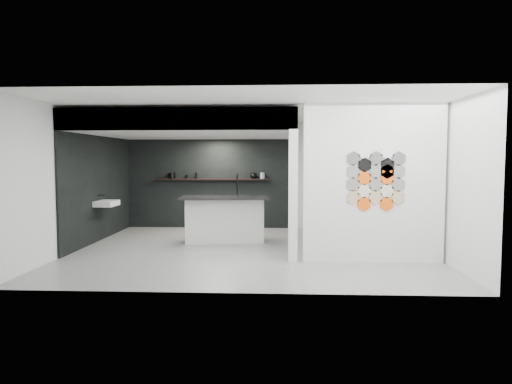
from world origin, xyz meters
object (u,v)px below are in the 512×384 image
at_px(glass_bowl, 262,177).
at_px(kettle, 254,176).
at_px(partition_panel, 373,183).
at_px(glass_vase, 262,176).
at_px(kitchen_island, 225,218).
at_px(wall_basin, 107,203).
at_px(stockpot, 172,175).
at_px(bottle_dark, 196,175).
at_px(utensil_cup, 186,177).

bearing_deg(glass_bowl, kettle, 180.00).
distance_m(partition_panel, glass_vase, 4.39).
distance_m(kitchen_island, glass_vase, 2.32).
relative_size(wall_basin, stockpot, 3.14).
bearing_deg(bottle_dark, glass_vase, 0.00).
xyz_separation_m(glass_vase, bottle_dark, (-1.76, 0.00, -0.00)).
height_order(partition_panel, wall_basin, partition_panel).
bearing_deg(kitchen_island, stockpot, 123.20).
bearing_deg(glass_bowl, wall_basin, -148.65).
bearing_deg(stockpot, kettle, 0.00).
distance_m(bottle_dark, utensil_cup, 0.27).
bearing_deg(partition_panel, glass_bowl, 118.23).
distance_m(glass_bowl, glass_vase, 0.04).
bearing_deg(kettle, glass_vase, -21.88).
height_order(stockpot, kettle, same).
distance_m(glass_bowl, utensil_cup, 2.02).
relative_size(stockpot, utensil_cup, 1.91).
xyz_separation_m(kitchen_island, glass_bowl, (0.77, 2.00, 0.84)).
distance_m(kettle, glass_vase, 0.23).
height_order(stockpot, glass_bowl, stockpot).
relative_size(kettle, bottle_dark, 1.16).
bearing_deg(partition_panel, kettle, 120.82).
distance_m(kettle, glass_bowl, 0.23).
height_order(kitchen_island, kettle, kitchen_island).
bearing_deg(kitchen_island, glass_vase, 62.97).
relative_size(partition_panel, wall_basin, 4.67).
bearing_deg(glass_bowl, stockpot, 180.00).
height_order(wall_basin, glass_bowl, glass_bowl).
relative_size(stockpot, glass_bowl, 1.58).
distance_m(kitchen_island, glass_bowl, 2.31).
distance_m(kitchen_island, utensil_cup, 2.51).
xyz_separation_m(kitchen_island, kettle, (0.54, 2.00, 0.88)).
bearing_deg(bottle_dark, glass_bowl, 0.00).
height_order(stockpot, glass_vase, glass_vase).
bearing_deg(utensil_cup, kettle, 0.00).
bearing_deg(kettle, utensil_cup, 158.12).
bearing_deg(utensil_cup, stockpot, 180.00).
bearing_deg(wall_basin, utensil_cup, 56.49).
relative_size(wall_basin, glass_bowl, 4.96).
distance_m(glass_vase, utensil_cup, 2.02).
relative_size(kettle, glass_vase, 1.15).
relative_size(bottle_dark, utensil_cup, 1.60).
bearing_deg(bottle_dark, kitchen_island, -63.69).
height_order(stockpot, bottle_dark, bottle_dark).
height_order(partition_panel, stockpot, partition_panel).
bearing_deg(kettle, wall_basin, -168.71).
height_order(partition_panel, glass_bowl, partition_panel).
distance_m(wall_basin, bottle_dark, 2.69).
xyz_separation_m(partition_panel, glass_vase, (-2.08, 3.87, 0.00)).
bearing_deg(glass_vase, bottle_dark, 180.00).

